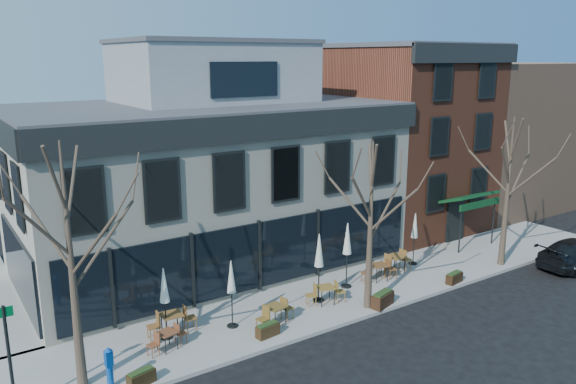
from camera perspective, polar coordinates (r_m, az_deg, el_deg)
ground at (r=25.66m, az=-2.97°, el=-10.38°), size 120.00×120.00×0.00m
sidewalk_front at (r=25.75m, az=5.86°, el=-10.16°), size 33.50×4.70×0.15m
corner_building at (r=28.54m, az=-8.20°, el=1.94°), size 18.39×10.39×11.10m
red_brick_building at (r=35.76m, az=10.88°, el=5.66°), size 8.20×11.78×11.18m
bg_building at (r=44.00m, az=19.27°, el=5.75°), size 12.00×12.00×10.00m
tree_corner at (r=18.38m, az=-21.11°, el=-6.95°), size 3.93×3.98×7.92m
tree_mid at (r=23.08m, az=8.40°, el=-3.23°), size 3.50×3.55×7.04m
tree_right at (r=29.67m, az=21.44°, el=0.18°), size 3.72×3.77×7.48m
sign_pole at (r=18.70m, az=-26.50°, el=-14.43°), size 0.50×0.10×3.40m
call_box at (r=19.41m, az=-17.70°, el=-16.50°), size 0.28×0.28×1.39m
cafe_set_0 at (r=21.22m, az=-12.18°, el=-14.34°), size 1.64×0.77×0.84m
cafe_set_1 at (r=22.18m, az=-11.70°, el=-12.76°), size 1.96×0.83×1.02m
cafe_set_2 at (r=22.46m, az=-1.32°, el=-12.19°), size 1.89×0.88×0.97m
cafe_set_3 at (r=24.30m, az=3.85°, el=-10.19°), size 1.82×0.93×0.93m
cafe_set_4 at (r=26.95m, az=9.23°, el=-7.86°), size 1.86×0.87×0.95m
cafe_set_5 at (r=27.97m, az=10.85°, el=-7.01°), size 2.03×0.86×1.06m
umbrella_0 at (r=21.36m, az=-12.46°, el=-9.62°), size 0.44×0.44×2.78m
umbrella_1 at (r=21.84m, az=-5.78°, el=-8.94°), size 0.44×0.44×2.72m
umbrella_2 at (r=23.90m, az=3.18°, el=-6.32°), size 0.48×0.48×3.02m
umbrella_3 at (r=25.44m, az=6.04°, el=-5.09°), size 0.49×0.49×3.05m
umbrella_4 at (r=28.86m, az=12.76°, el=-3.63°), size 0.43×0.43×2.68m
planter_0 at (r=19.51m, az=-14.67°, el=-17.76°), size 0.96×0.55×0.51m
planter_1 at (r=21.74m, az=-2.07°, el=-13.82°), size 0.96×0.47×0.52m
planter_2 at (r=24.39m, az=9.59°, el=-10.68°), size 1.23×0.76×0.64m
planter_3 at (r=27.51m, az=16.54°, el=-8.34°), size 0.96×0.50×0.51m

